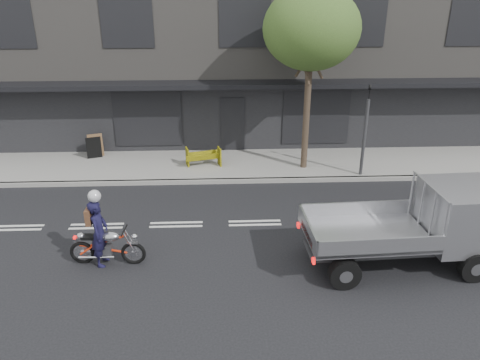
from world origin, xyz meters
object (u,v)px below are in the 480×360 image
object	(u,v)px
sandwich_board	(94,148)
street_tree	(311,29)
motorcycle	(107,246)
rider	(99,233)
traffic_light_pole	(364,136)
construction_barrier	(203,158)
flatbed_ute	(444,219)

from	to	relation	value
sandwich_board	street_tree	bearing A→B (deg)	-27.18
motorcycle	rider	distance (m)	0.41
traffic_light_pole	street_tree	bearing A→B (deg)	156.97
motorcycle	construction_barrier	distance (m)	6.75
flatbed_ute	construction_barrier	xyz separation A→B (m)	(-6.32, 6.65, -0.75)
motorcycle	sandwich_board	size ratio (longest dim) A/B	2.14
rider	flatbed_ute	world-z (taller)	flatbed_ute
traffic_light_pole	motorcycle	xyz separation A→B (m)	(-8.19, -5.36, -1.12)
traffic_light_pole	motorcycle	distance (m)	9.86
traffic_light_pole	flatbed_ute	bearing A→B (deg)	-85.68
traffic_light_pole	motorcycle	bearing A→B (deg)	-146.78
rider	construction_barrier	size ratio (longest dim) A/B	1.35
traffic_light_pole	flatbed_ute	xyz separation A→B (m)	(0.43, -5.67, -0.37)
street_tree	sandwich_board	world-z (taller)	street_tree
flatbed_ute	sandwich_board	bearing A→B (deg)	141.39
traffic_light_pole	construction_barrier	size ratio (longest dim) A/B	2.61
construction_barrier	motorcycle	bearing A→B (deg)	-109.96
motorcycle	flatbed_ute	size ratio (longest dim) A/B	0.40
motorcycle	rider	size ratio (longest dim) A/B	1.10
street_tree	traffic_light_pole	xyz separation A→B (m)	(2.00, -0.85, -3.63)
street_tree	motorcycle	distance (m)	9.98
street_tree	traffic_light_pole	size ratio (longest dim) A/B	1.93
street_tree	motorcycle	world-z (taller)	street_tree
flatbed_ute	construction_barrier	distance (m)	9.20
construction_barrier	traffic_light_pole	bearing A→B (deg)	-9.45
motorcycle	street_tree	bearing A→B (deg)	48.68
rider	sandwich_board	size ratio (longest dim) A/B	1.94
street_tree	motorcycle	bearing A→B (deg)	-134.89
motorcycle	traffic_light_pole	bearing A→B (deg)	36.80
rider	construction_barrier	distance (m)	6.81
rider	flatbed_ute	xyz separation A→B (m)	(8.77, -0.30, 0.38)
construction_barrier	street_tree	bearing A→B (deg)	-1.92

